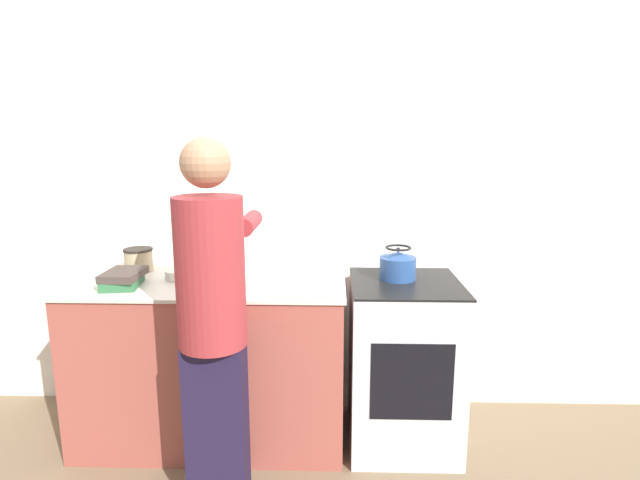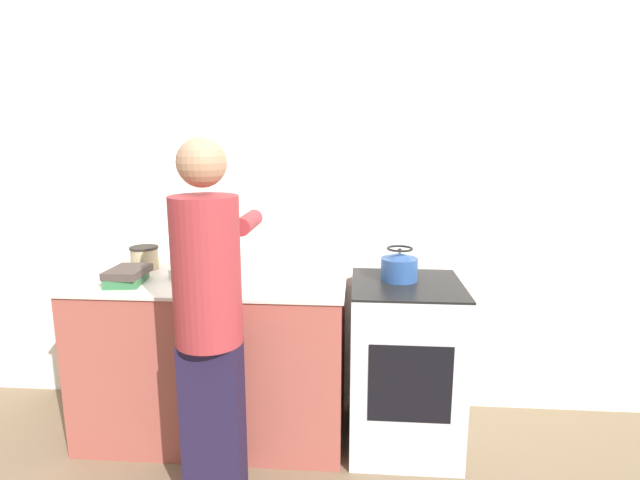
% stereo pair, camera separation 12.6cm
% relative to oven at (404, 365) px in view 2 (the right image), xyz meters
% --- Properties ---
extents(ground_plane, '(12.00, 12.00, 0.00)m').
position_rel_oven_xyz_m(ground_plane, '(-0.75, -0.30, -0.47)').
color(ground_plane, '#7A664C').
extents(wall_back, '(8.00, 0.05, 2.60)m').
position_rel_oven_xyz_m(wall_back, '(-0.75, 0.44, 0.83)').
color(wall_back, white).
rests_on(wall_back, ground_plane).
extents(counter, '(1.48, 0.70, 0.92)m').
position_rel_oven_xyz_m(counter, '(-1.07, 0.04, -0.00)').
color(counter, '#9E4C42').
rests_on(counter, ground_plane).
extents(oven, '(0.58, 0.60, 0.93)m').
position_rel_oven_xyz_m(oven, '(0.00, 0.00, 0.00)').
color(oven, silver).
rests_on(oven, ground_plane).
extents(person, '(0.34, 0.58, 1.69)m').
position_rel_oven_xyz_m(person, '(-0.92, -0.51, 0.47)').
color(person, '#1F1735').
rests_on(person, ground_plane).
extents(cutting_board, '(0.35, 0.24, 0.02)m').
position_rel_oven_xyz_m(cutting_board, '(-0.87, -0.09, 0.47)').
color(cutting_board, silver).
rests_on(cutting_board, counter).
extents(knife, '(0.25, 0.08, 0.01)m').
position_rel_oven_xyz_m(knife, '(-0.91, -0.09, 0.48)').
color(knife, silver).
rests_on(knife, cutting_board).
extents(kettle, '(0.20, 0.20, 0.18)m').
position_rel_oven_xyz_m(kettle, '(-0.04, 0.06, 0.54)').
color(kettle, '#284C8C').
rests_on(kettle, oven).
extents(bowl_prep, '(0.13, 0.13, 0.05)m').
position_rel_oven_xyz_m(bowl_prep, '(-1.25, 0.05, 0.48)').
color(bowl_prep, silver).
rests_on(bowl_prep, counter).
extents(canister_jar, '(0.17, 0.17, 0.14)m').
position_rel_oven_xyz_m(canister_jar, '(-1.53, 0.22, 0.52)').
color(canister_jar, tan).
rests_on(canister_jar, counter).
extents(book_stack, '(0.21, 0.27, 0.08)m').
position_rel_oven_xyz_m(book_stack, '(-1.50, -0.09, 0.50)').
color(book_stack, '#2D663D').
rests_on(book_stack, counter).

